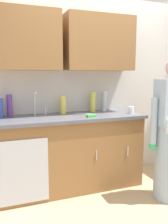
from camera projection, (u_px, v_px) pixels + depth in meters
name	position (u px, v px, depth m)	size (l,w,h in m)	color
ground_plane	(132.00, 206.00, 2.66)	(9.00, 9.00, 0.00)	tan
kitchen_wall_with_uppers	(88.00, 73.00, 3.31)	(4.80, 0.44, 2.70)	beige
counter_cabinet	(66.00, 154.00, 3.05)	(1.90, 0.62, 0.90)	brown
countertop	(66.00, 117.00, 2.98)	(1.96, 0.66, 0.04)	#595960
sink	(40.00, 118.00, 2.88)	(0.50, 0.36, 0.35)	#B7BABF
bottle_water_short	(93.00, 102.00, 3.30)	(0.07, 0.07, 0.27)	#D8D14C
bottle_soap	(0.00, 108.00, 2.84)	(0.08, 0.08, 0.23)	#334CB2
bottle_dish_liquid	(105.00, 101.00, 3.36)	(0.07, 0.07, 0.27)	silver
bottle_cleaner_spray	(63.00, 105.00, 3.13)	(0.08, 0.08, 0.23)	#D8D14C
bottle_water_tall	(10.00, 106.00, 2.92)	(0.07, 0.07, 0.27)	#66388C
cup_by_sink	(131.00, 110.00, 3.16)	(0.08, 0.08, 0.09)	white
knife_on_counter	(83.00, 114.00, 3.13)	(0.24, 0.02, 0.01)	silver
sponge	(91.00, 116.00, 2.89)	(0.11, 0.07, 0.03)	#4CBF4C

